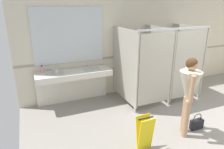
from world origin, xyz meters
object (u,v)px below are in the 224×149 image
person_standing (189,88)px  paper_cup (57,72)px  soap_dispenser (42,70)px  wet_floor_sign (145,133)px  handbag (197,124)px

person_standing → paper_cup: 2.93m
person_standing → paper_cup: (-2.08, 2.06, -0.04)m
soap_dispenser → paper_cup: bearing=-33.8°
person_standing → wet_floor_sign: bearing=-174.5°
person_standing → handbag: 0.93m
paper_cup → soap_dispenser: bearing=146.2°
handbag → wet_floor_sign: bearing=-174.7°
paper_cup → wet_floor_sign: 2.50m
handbag → paper_cup: (-2.44, 2.03, 0.81)m
paper_cup → wet_floor_sign: (1.12, -2.15, -0.60)m
handbag → wet_floor_sign: (-1.32, -0.12, 0.21)m
wet_floor_sign → person_standing: bearing=5.5°
soap_dispenser → paper_cup: 0.37m
handbag → paper_cup: paper_cup is taller
soap_dispenser → wet_floor_sign: (1.42, -2.35, -0.64)m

